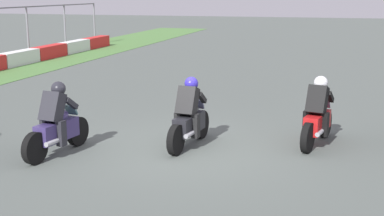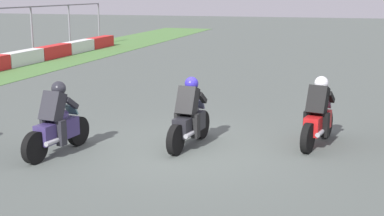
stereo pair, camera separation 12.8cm
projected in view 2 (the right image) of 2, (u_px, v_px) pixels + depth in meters
ground_plane at (189, 149)px, 11.35m from camera, size 120.00×120.00×0.00m
rider_lane_b at (318, 117)px, 11.53m from camera, size 2.02×0.64×1.51m
rider_lane_c at (189, 118)px, 11.44m from camera, size 2.04×0.58×1.51m
rider_lane_d at (57, 125)px, 10.89m from camera, size 2.04×0.59×1.51m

